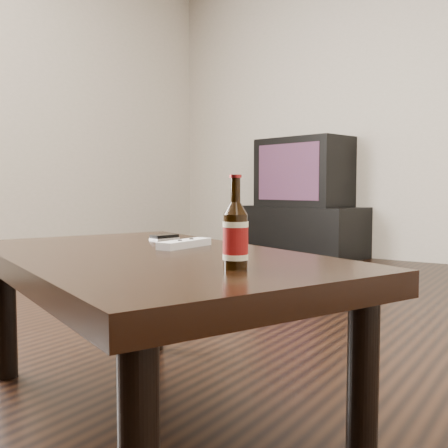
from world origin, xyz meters
The scene contains 8 objects.
floor centered at (0.00, 0.00, -0.01)m, with size 5.00×6.00×0.01m, color black.
wall_back centered at (0.00, 3.01, 1.35)m, with size 5.00×0.02×2.70m, color beige.
tv_stand centered at (-1.08, 2.91, 0.23)m, with size 1.13×0.56×0.45m, color black.
tv centered at (-1.08, 2.91, 0.76)m, with size 0.93×0.70×0.63m.
coffee_table centered at (0.02, -0.49, 0.39)m, with size 1.37×1.10×0.45m.
beer_bottle centered at (0.37, -0.60, 0.52)m, with size 0.06×0.06×0.20m.
phone centered at (-0.18, -0.18, 0.46)m, with size 0.07×0.10×0.02m.
remote centered at (0.03, -0.34, 0.46)m, with size 0.06×0.20×0.02m.
Camera 1 is at (0.98, -1.55, 0.63)m, focal length 42.00 mm.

